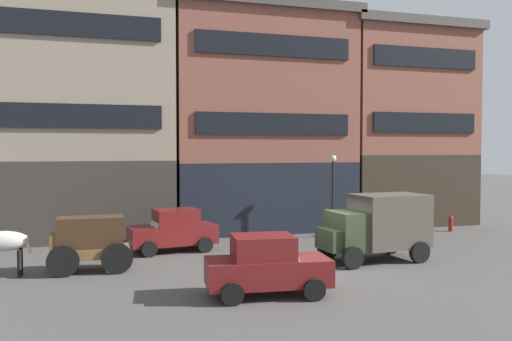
% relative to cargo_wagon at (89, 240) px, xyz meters
% --- Properties ---
extents(ground_plane, '(120.00, 120.00, 0.00)m').
position_rel_cargo_wagon_xyz_m(ground_plane, '(8.43, -1.64, -1.15)').
color(ground_plane, '#4C4947').
extents(building_far_left, '(9.33, 6.76, 12.62)m').
position_rel_cargo_wagon_xyz_m(building_far_left, '(-0.41, 8.79, 5.20)').
color(building_far_left, '#38332D').
rests_on(building_far_left, ground_plane).
extents(building_center_left, '(10.20, 6.76, 12.14)m').
position_rel_cargo_wagon_xyz_m(building_center_left, '(9.00, 8.79, 4.96)').
color(building_center_left, black).
rests_on(building_center_left, ground_plane).
extents(building_center_right, '(8.18, 6.76, 11.79)m').
position_rel_cargo_wagon_xyz_m(building_center_right, '(17.84, 8.79, 4.79)').
color(building_center_right, '#33281E').
rests_on(building_center_right, ground_plane).
extents(cargo_wagon, '(2.93, 1.55, 1.98)m').
position_rel_cargo_wagon_xyz_m(cargo_wagon, '(0.00, 0.00, 0.00)').
color(cargo_wagon, brown).
rests_on(cargo_wagon, ground_plane).
extents(delivery_truck_near, '(4.46, 2.40, 2.62)m').
position_rel_cargo_wagon_xyz_m(delivery_truck_near, '(10.85, -1.37, 0.28)').
color(delivery_truck_near, '#2D3823').
rests_on(delivery_truck_near, ground_plane).
extents(sedan_dark, '(3.85, 2.17, 1.83)m').
position_rel_cargo_wagon_xyz_m(sedan_dark, '(5.14, -4.86, -0.23)').
color(sedan_dark, maroon).
rests_on(sedan_dark, ground_plane).
extents(sedan_light, '(3.86, 2.21, 1.83)m').
position_rel_cargo_wagon_xyz_m(sedan_light, '(3.44, 2.92, -0.23)').
color(sedan_light, maroon).
rests_on(sedan_light, ground_plane).
extents(pedestrian_officer, '(0.46, 0.46, 1.79)m').
position_rel_cargo_wagon_xyz_m(pedestrian_officer, '(13.52, 4.04, -0.17)').
color(pedestrian_officer, black).
rests_on(pedestrian_officer, ground_plane).
extents(streetlamp_curbside, '(0.32, 0.32, 4.12)m').
position_rel_cargo_wagon_xyz_m(streetlamp_curbside, '(11.63, 4.31, 1.52)').
color(streetlamp_curbside, black).
rests_on(streetlamp_curbside, ground_plane).
extents(fire_hydrant_curbside, '(0.24, 0.24, 0.83)m').
position_rel_cargo_wagon_xyz_m(fire_hydrant_curbside, '(18.54, 4.19, -0.72)').
color(fire_hydrant_curbside, maroon).
rests_on(fire_hydrant_curbside, ground_plane).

